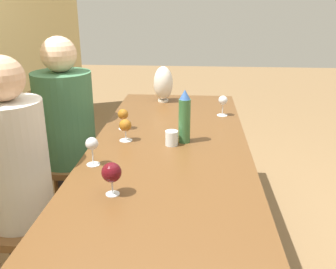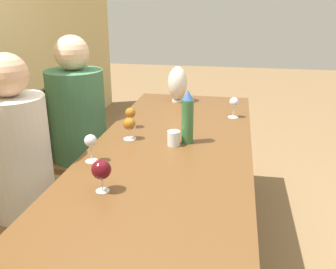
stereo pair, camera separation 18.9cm
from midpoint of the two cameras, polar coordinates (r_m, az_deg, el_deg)
name	(u,v)px [view 1 (the left image)]	position (r m, az deg, el deg)	size (l,w,h in m)	color
ground_plane	(169,267)	(2.36, -2.35, -19.58)	(14.00, 14.00, 0.00)	olive
dining_table	(169,163)	(2.00, -2.63, -4.39)	(2.36, 0.85, 0.76)	brown
water_bottle	(184,117)	(2.02, -0.14, 2.64)	(0.07, 0.07, 0.30)	#336638
water_tumbler	(172,138)	(2.01, -2.14, -0.60)	(0.07, 0.07, 0.08)	silver
vase	(163,83)	(2.86, -2.64, 7.75)	(0.15, 0.15, 0.27)	silver
wine_glass_0	(223,101)	(2.53, 6.26, 5.03)	(0.07, 0.07, 0.14)	silver
wine_glass_1	(123,115)	(2.28, -9.24, 2.94)	(0.06, 0.06, 0.13)	silver
wine_glass_2	(92,145)	(1.81, -14.48, -1.60)	(0.06, 0.06, 0.14)	silver
wine_glass_3	(125,126)	(2.09, -9.12, 1.24)	(0.07, 0.07, 0.13)	silver
wine_glass_4	(112,173)	(1.53, -12.16, -5.81)	(0.08, 0.08, 0.14)	silver
chair_near	(8,210)	(2.11, -25.67, -10.45)	(0.44, 0.44, 0.95)	brown
chair_far	(58,154)	(2.69, -18.37, -2.92)	(0.44, 0.44, 0.95)	brown
person_near	(19,178)	(1.99, -24.32, -6.08)	(0.32, 0.32, 1.28)	#2D2D38
person_far	(68,130)	(2.59, -17.00, 0.68)	(0.38, 0.38, 1.29)	#2D2D38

